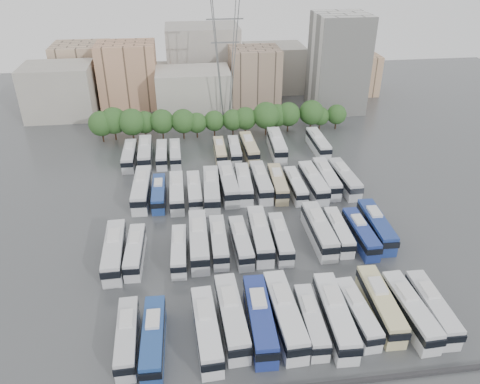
{
  "coord_description": "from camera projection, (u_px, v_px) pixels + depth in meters",
  "views": [
    {
      "loc": [
        -9.77,
        -66.82,
        45.46
      ],
      "look_at": [
        0.05,
        7.57,
        3.0
      ],
      "focal_mm": 35.0,
      "sensor_mm": 36.0,
      "label": 1
    }
  ],
  "objects": [
    {
      "name": "bus_r3_s1",
      "position": [
        145.0,
        152.0,
        103.94
      ],
      "size": [
        2.99,
        12.88,
        4.03
      ],
      "rotation": [
        0.0,
        0.0,
        0.01
      ],
      "color": "silver",
      "rests_on": "ground"
    },
    {
      "name": "bus_r0_s5",
      "position": [
        231.0,
        316.0,
        60.01
      ],
      "size": [
        3.43,
        13.32,
        4.14
      ],
      "rotation": [
        0.0,
        0.0,
        0.04
      ],
      "color": "silver",
      "rests_on": "ground"
    },
    {
      "name": "bus_r0_s6",
      "position": [
        260.0,
        318.0,
        59.59
      ],
      "size": [
        3.29,
        13.49,
        4.21
      ],
      "rotation": [
        0.0,
        0.0,
        -0.03
      ],
      "color": "navy",
      "rests_on": "ground"
    },
    {
      "name": "bus_r2_s8",
      "position": [
        261.0,
        182.0,
        91.92
      ],
      "size": [
        2.81,
        12.8,
        4.01
      ],
      "rotation": [
        0.0,
        0.0,
        0.0
      ],
      "color": "silver",
      "rests_on": "ground"
    },
    {
      "name": "bus_r3_s2",
      "position": [
        162.0,
        154.0,
        103.79
      ],
      "size": [
        2.38,
        10.91,
        3.42
      ],
      "rotation": [
        0.0,
        0.0,
        -0.0
      ],
      "color": "silver",
      "rests_on": "ground"
    },
    {
      "name": "bus_r1_s7",
      "position": [
        260.0,
        235.0,
        75.97
      ],
      "size": [
        3.21,
        13.14,
        4.1
      ],
      "rotation": [
        0.0,
        0.0,
        -0.03
      ],
      "color": "silver",
      "rests_on": "ground"
    },
    {
      "name": "bus_r1_s1",
      "position": [
        135.0,
        251.0,
        72.55
      ],
      "size": [
        2.89,
        11.47,
        3.57
      ],
      "rotation": [
        0.0,
        0.0,
        -0.04
      ],
      "color": "silver",
      "rests_on": "ground"
    },
    {
      "name": "bus_r0_s10",
      "position": [
        357.0,
        312.0,
        60.99
      ],
      "size": [
        2.93,
        11.26,
        3.5
      ],
      "rotation": [
        0.0,
        0.0,
        0.05
      ],
      "color": "silver",
      "rests_on": "ground"
    },
    {
      "name": "bus_r1_s3",
      "position": [
        179.0,
        250.0,
        72.83
      ],
      "size": [
        2.68,
        10.88,
        3.39
      ],
      "rotation": [
        0.0,
        0.0,
        -0.03
      ],
      "color": "silver",
      "rests_on": "ground"
    },
    {
      "name": "bus_r3_s13",
      "position": [
        318.0,
        143.0,
        108.49
      ],
      "size": [
        2.79,
        12.58,
        3.94
      ],
      "rotation": [
        0.0,
        0.0,
        0.0
      ],
      "color": "white",
      "rests_on": "ground"
    },
    {
      "name": "bus_r3_s3",
      "position": [
        175.0,
        153.0,
        104.1
      ],
      "size": [
        2.46,
        10.98,
        3.44
      ],
      "rotation": [
        0.0,
        0.0,
        0.01
      ],
      "color": "silver",
      "rests_on": "ground"
    },
    {
      "name": "bus_r0_s12",
      "position": [
        410.0,
        310.0,
        61.1
      ],
      "size": [
        3.15,
        12.64,
        3.94
      ],
      "rotation": [
        0.0,
        0.0,
        0.03
      ],
      "color": "silver",
      "rests_on": "ground"
    },
    {
      "name": "bus_r2_s5",
      "position": [
        211.0,
        189.0,
        89.03
      ],
      "size": [
        3.65,
        13.76,
        4.28
      ],
      "rotation": [
        0.0,
        0.0,
        -0.05
      ],
      "color": "silver",
      "rests_on": "ground"
    },
    {
      "name": "bus_r1_s11",
      "position": [
        338.0,
        231.0,
        77.36
      ],
      "size": [
        2.75,
        11.24,
        3.51
      ],
      "rotation": [
        0.0,
        0.0,
        -0.03
      ],
      "color": "silver",
      "rests_on": "ground"
    },
    {
      "name": "bus_r2_s12",
      "position": [
        326.0,
        178.0,
        93.32
      ],
      "size": [
        3.02,
        12.87,
        4.02
      ],
      "rotation": [
        0.0,
        0.0,
        -0.02
      ],
      "color": "silver",
      "rests_on": "ground"
    },
    {
      "name": "bus_r1_s12",
      "position": [
        361.0,
        233.0,
        76.7
      ],
      "size": [
        2.72,
        11.8,
        3.69
      ],
      "rotation": [
        0.0,
        0.0,
        0.01
      ],
      "color": "navy",
      "rests_on": "ground"
    },
    {
      "name": "bus_r1_s6",
      "position": [
        241.0,
        242.0,
        74.65
      ],
      "size": [
        2.85,
        11.5,
        3.59
      ],
      "rotation": [
        0.0,
        0.0,
        0.03
      ],
      "color": "silver",
      "rests_on": "ground"
    },
    {
      "name": "bus_r0_s8",
      "position": [
        311.0,
        320.0,
        59.78
      ],
      "size": [
        2.73,
        11.13,
        3.47
      ],
      "rotation": [
        0.0,
        0.0,
        -0.03
      ],
      "color": "silver",
      "rests_on": "ground"
    },
    {
      "name": "bus_r3_s0",
      "position": [
        129.0,
        155.0,
        102.9
      ],
      "size": [
        2.7,
        11.87,
        3.72
      ],
      "rotation": [
        0.0,
        0.0,
        -0.01
      ],
      "color": "silver",
      "rests_on": "ground"
    },
    {
      "name": "ground",
      "position": [
        245.0,
        228.0,
        81.15
      ],
      "size": [
        220.0,
        220.0,
        0.0
      ],
      "primitive_type": "plane",
      "color": "#424447",
      "rests_on": "ground"
    },
    {
      "name": "bus_r3_s7",
      "position": [
        235.0,
        150.0,
        105.7
      ],
      "size": [
        2.78,
        11.13,
        3.47
      ],
      "rotation": [
        0.0,
        0.0,
        -0.03
      ],
      "color": "silver",
      "rests_on": "ground"
    },
    {
      "name": "electricity_pylon",
      "position": [
        225.0,
        53.0,
        115.33
      ],
      "size": [
        9.0,
        6.91,
        33.83
      ],
      "color": "slate",
      "rests_on": "ground"
    },
    {
      "name": "bus_r2_s4",
      "position": [
        194.0,
        191.0,
        89.02
      ],
      "size": [
        2.59,
        11.73,
        3.68
      ],
      "rotation": [
        0.0,
        0.0,
        0.0
      ],
      "color": "silver",
      "rests_on": "ground"
    },
    {
      "name": "bus_r1_s13",
      "position": [
        376.0,
        226.0,
        78.35
      ],
      "size": [
        3.17,
        12.82,
        4.0
      ],
      "rotation": [
        0.0,
        0.0,
        -0.03
      ],
      "color": "navy",
      "rests_on": "ground"
    },
    {
      "name": "bus_r0_s11",
      "position": [
        380.0,
        304.0,
        62.05
      ],
      "size": [
        3.15,
        12.74,
        3.97
      ],
      "rotation": [
        0.0,
        0.0,
        -0.03
      ],
      "color": "beige",
      "rests_on": "ground"
    },
    {
      "name": "bus_r0_s4",
      "position": [
        207.0,
        329.0,
        58.13
      ],
      "size": [
        3.4,
        12.81,
        3.98
      ],
      "rotation": [
        0.0,
        0.0,
        0.05
      ],
      "color": "silver",
      "rests_on": "ground"
    },
    {
      "name": "bus_r2_s7",
      "position": [
        244.0,
        183.0,
        91.49
      ],
      "size": [
        3.25,
        12.42,
        3.86
      ],
      "rotation": [
        0.0,
        0.0,
        -0.05
      ],
      "color": "silver",
      "rests_on": "ground"
    },
    {
      "name": "bus_r0_s2",
      "position": [
        153.0,
        338.0,
        56.99
      ],
      "size": [
        2.94,
        12.11,
        3.78
      ],
      "rotation": [
        0.0,
        0.0,
        -0.03
      ],
      "color": "navy",
      "rests_on": "ground"
    },
    {
      "name": "bus_r0_s7",
      "position": [
        285.0,
        314.0,
        60.19
      ],
      "size": [
        3.45,
        13.79,
        4.3
      ],
      "rotation": [
        0.0,
        0.0,
        0.03
      ],
      "color": "silver",
      "rests_on": "ground"
    },
    {
      "name": "bus_r1_s4",
      "position": [
        199.0,
        240.0,
        74.5
      ],
      "size": [
        3.11,
        13.42,
        4.2
      ],
      "rotation": [
        0.0,
        0.0,
        -0.01
      ],
      "color": "silver",
      "rests_on": "ground"
    },
    {
      "name": "bus_r2_s2",
      "position": [
        159.0,
        193.0,
        88.48
      ],
      "size": [
        2.57,
        11.17,
        3.5
      ],
      "rotation": [
        0.0,
        0.0,
        -0.01
      ],
      "color": "navy",
      "rests_on": "ground"
    },
    {
      "name": "bus_r2_s9",
      "position": [
        278.0,
        183.0,
        91.64
      ],
      "size": [
        3.16,
        12.08,
        3.76
      ],
      "rotation": [
        0.0,
        0.0,
        -0.05
      ],
      "color": "tan",
      "rests_on": "ground"
    },
    {
      "name": "bus_r2_s6",
      "position": [
        228.0,
        183.0,
        91.25
      ],
      "size": [
        3.17,
        13.5,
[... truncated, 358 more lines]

